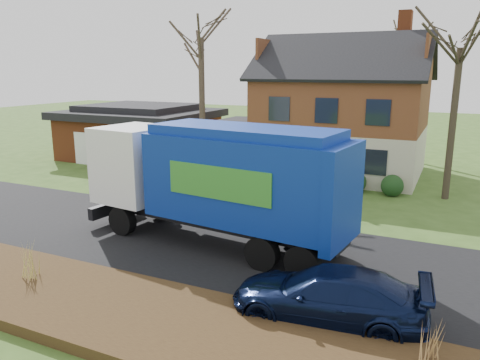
% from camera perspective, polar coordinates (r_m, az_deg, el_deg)
% --- Properties ---
extents(ground, '(120.00, 120.00, 0.00)m').
position_cam_1_polar(ground, '(17.12, -5.74, -7.54)').
color(ground, '#33501A').
rests_on(ground, ground).
extents(road, '(80.00, 7.00, 0.02)m').
position_cam_1_polar(road, '(17.12, -5.74, -7.51)').
color(road, black).
rests_on(road, ground).
extents(mulch_verge, '(80.00, 3.50, 0.30)m').
position_cam_1_polar(mulch_verge, '(13.21, -17.98, -14.06)').
color(mulch_verge, black).
rests_on(mulch_verge, ground).
extents(main_house, '(12.95, 8.95, 9.26)m').
position_cam_1_polar(main_house, '(28.49, 11.42, 8.96)').
color(main_house, beige).
rests_on(main_house, ground).
extents(ranch_house, '(9.80, 8.20, 3.70)m').
position_cam_1_polar(ranch_house, '(33.80, -12.05, 5.80)').
color(ranch_house, '#964220').
rests_on(ranch_house, ground).
extents(garbage_truck, '(10.21, 3.81, 4.27)m').
position_cam_1_polar(garbage_truck, '(16.15, -2.63, 0.37)').
color(garbage_truck, black).
rests_on(garbage_truck, ground).
extents(silver_sedan, '(4.12, 1.71, 1.33)m').
position_cam_1_polar(silver_sedan, '(20.22, -3.17, -2.22)').
color(silver_sedan, '#B3B5BB').
rests_on(silver_sedan, ground).
extents(navy_wagon, '(4.93, 2.44, 1.38)m').
position_cam_1_polar(navy_wagon, '(11.97, 10.61, -13.70)').
color(navy_wagon, '#0B1432').
rests_on(navy_wagon, ground).
extents(tree_front_west, '(3.62, 3.62, 10.76)m').
position_cam_1_polar(tree_front_west, '(26.27, -4.85, 19.38)').
color(tree_front_west, '#433528').
rests_on(tree_front_west, ground).
extents(tree_front_east, '(3.61, 3.61, 10.04)m').
position_cam_1_polar(tree_front_east, '(23.97, 25.59, 17.08)').
color(tree_front_east, '#3A3022').
rests_on(tree_front_east, ground).
extents(tree_back, '(3.20, 3.20, 10.13)m').
position_cam_1_polar(tree_back, '(34.51, 19.34, 16.56)').
color(tree_back, '#423927').
rests_on(tree_back, ground).
extents(grass_clump_mid, '(0.39, 0.32, 1.09)m').
position_cam_1_polar(grass_clump_mid, '(14.68, -24.23, -8.80)').
color(grass_clump_mid, tan).
rests_on(grass_clump_mid, mulch_verge).
extents(grass_clump_east, '(0.37, 0.31, 0.93)m').
position_cam_1_polar(grass_clump_east, '(10.58, 22.48, -17.94)').
color(grass_clump_east, '#A27A47').
rests_on(grass_clump_east, mulch_verge).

